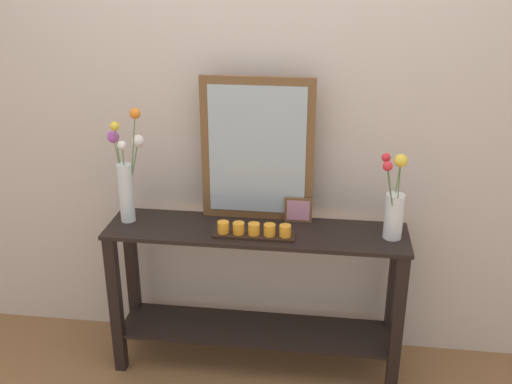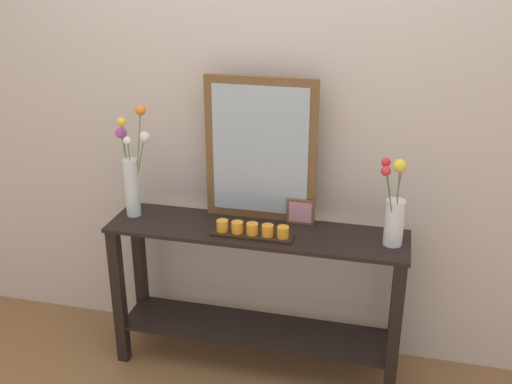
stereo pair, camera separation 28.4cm
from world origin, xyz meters
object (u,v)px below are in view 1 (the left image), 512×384
console_table (256,284)px  tall_vase_left (126,175)px  picture_frame_small (298,210)px  mirror_leaning (257,150)px  vase_right (394,206)px  candle_tray (254,231)px

console_table → tall_vase_left: 0.85m
console_table → picture_frame_small: 0.44m
mirror_leaning → tall_vase_left: mirror_leaning is taller
tall_vase_left → picture_frame_small: tall_vase_left is taller
vase_right → console_table: bearing=179.3°
console_table → tall_vase_left: size_ratio=2.54×
picture_frame_small → console_table: bearing=-149.4°
console_table → candle_tray: bearing=-89.6°
mirror_leaning → tall_vase_left: size_ratio=1.24×
console_table → vase_right: 0.80m
console_table → vase_right: vase_right is taller
mirror_leaning → picture_frame_small: (0.21, -0.03, -0.30)m
vase_right → picture_frame_small: vase_right is taller
mirror_leaning → picture_frame_small: size_ratio=5.27×
console_table → mirror_leaning: mirror_leaning is taller
vase_right → tall_vase_left: bearing=178.2°
mirror_leaning → candle_tray: size_ratio=1.84×
picture_frame_small → vase_right: bearing=-15.5°
tall_vase_left → console_table: bearing=-3.0°
console_table → tall_vase_left: (-0.65, 0.03, 0.55)m
mirror_leaning → vase_right: 0.70m
candle_tray → mirror_leaning: bearing=93.4°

